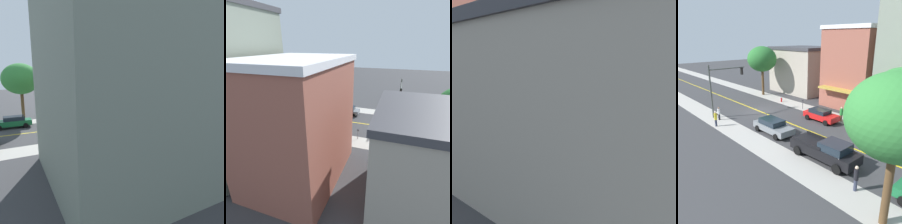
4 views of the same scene
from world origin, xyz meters
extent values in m
plane|color=#38383A|center=(0.00, 0.00, 0.00)|extent=(140.00, 140.00, 0.00)
cube|color=#ADA8A0|center=(-5.94, 0.00, 0.00)|extent=(2.78, 126.00, 0.01)
cube|color=#ADA8A0|center=(5.94, 0.00, 0.00)|extent=(2.78, 126.00, 0.01)
cube|color=yellow|center=(0.00, 0.00, 0.00)|extent=(0.20, 126.00, 0.00)
cube|color=#A39989|center=(-13.61, -5.04, 3.78)|extent=(8.52, 10.08, 7.55)
cube|color=#935142|center=(-13.61, 6.96, 5.35)|extent=(10.22, 7.34, 10.70)
cube|color=silver|center=(-13.61, 6.96, 10.95)|extent=(10.52, 7.64, 0.50)
cube|color=#B29338|center=(-7.84, 6.96, 3.02)|extent=(1.32, 5.58, 0.24)
cube|color=#B7BABF|center=(-7.70, 16.53, 2.88)|extent=(1.02, 7.46, 0.24)
cylinder|color=brown|center=(6.49, 21.41, 2.12)|extent=(0.44, 0.44, 4.24)
ellipsoid|color=#337F38|center=(6.49, 21.41, 6.13)|extent=(5.04, 5.04, 4.29)
cylinder|color=brown|center=(-5.56, 16.24, 1.61)|extent=(0.42, 0.42, 3.22)
ellipsoid|color=#337F38|center=(-5.56, 16.24, 4.97)|extent=(4.69, 4.69, 3.99)
cylinder|color=red|center=(-5.39, -1.73, 0.32)|extent=(0.24, 0.24, 0.63)
sphere|color=#B2B2B7|center=(-5.39, -1.73, 0.70)|extent=(0.22, 0.22, 0.22)
cylinder|color=#B2B2B7|center=(-5.56, -1.73, 0.35)|extent=(0.10, 0.10, 0.10)
cylinder|color=#B2B2B7|center=(-5.22, -1.73, 0.35)|extent=(0.10, 0.10, 0.10)
cylinder|color=#4C4C51|center=(-5.08, 3.33, 0.58)|extent=(0.07, 0.07, 1.16)
cube|color=#2D2D33|center=(-5.08, 3.33, 1.29)|extent=(0.12, 0.18, 0.26)
cylinder|color=#474C47|center=(5.84, -1.52, 3.26)|extent=(0.20, 0.20, 6.52)
cylinder|color=#474C47|center=(3.45, -1.52, 5.94)|extent=(4.78, 0.14, 0.14)
cube|color=black|center=(1.46, -1.52, 5.44)|extent=(0.26, 0.32, 0.90)
sphere|color=red|center=(1.46, -1.52, 5.74)|extent=(0.20, 0.20, 0.20)
sphere|color=yellow|center=(1.46, -1.52, 5.44)|extent=(0.20, 0.20, 0.20)
sphere|color=green|center=(1.46, -1.52, 5.14)|extent=(0.20, 0.20, 0.20)
cylinder|color=#38383D|center=(-5.49, 17.85, 3.47)|extent=(0.16, 0.16, 6.94)
ellipsoid|color=silver|center=(-5.49, 17.85, 7.09)|extent=(0.70, 0.36, 0.24)
cube|color=red|center=(-3.39, 8.25, 0.64)|extent=(1.88, 4.35, 0.64)
cube|color=#19232D|center=(-3.39, 8.03, 1.19)|extent=(1.63, 2.36, 0.45)
cylinder|color=black|center=(-4.32, 9.65, 0.32)|extent=(0.23, 0.64, 0.64)
cylinder|color=black|center=(-2.52, 9.68, 0.32)|extent=(0.23, 0.64, 0.64)
cylinder|color=black|center=(-4.27, 6.81, 0.32)|extent=(0.23, 0.64, 0.64)
cylinder|color=black|center=(-2.46, 6.84, 0.32)|extent=(0.23, 0.64, 0.64)
cube|color=black|center=(-3.44, 26.59, 0.67)|extent=(1.94, 4.48, 0.70)
cube|color=#19232D|center=(-3.43, 26.37, 1.24)|extent=(1.64, 2.44, 0.44)
cylinder|color=black|center=(-4.38, 28.00, 0.32)|extent=(0.25, 0.65, 0.64)
cylinder|color=black|center=(-2.64, 28.08, 0.32)|extent=(0.25, 0.65, 0.64)
cylinder|color=black|center=(-4.24, 25.10, 0.32)|extent=(0.25, 0.65, 0.64)
cylinder|color=black|center=(-2.51, 25.18, 0.32)|extent=(0.25, 0.65, 0.64)
cube|color=#196638|center=(3.43, 23.01, 0.65)|extent=(1.77, 4.62, 0.65)
cube|color=#19232D|center=(3.44, 22.78, 1.23)|extent=(1.54, 2.50, 0.51)
cylinder|color=black|center=(2.56, 24.52, 0.32)|extent=(0.23, 0.64, 0.64)
cylinder|color=black|center=(4.27, 24.54, 0.32)|extent=(0.23, 0.64, 0.64)
cylinder|color=black|center=(2.59, 21.48, 0.32)|extent=(0.23, 0.64, 0.64)
cylinder|color=black|center=(4.31, 21.50, 0.32)|extent=(0.23, 0.64, 0.64)
cube|color=#B7BABF|center=(-3.23, 15.44, 0.64)|extent=(1.85, 4.67, 0.65)
cube|color=#19232D|center=(-3.24, 15.21, 1.22)|extent=(1.60, 2.53, 0.50)
cylinder|color=black|center=(-4.08, 16.98, 0.32)|extent=(0.23, 0.64, 0.64)
cylinder|color=black|center=(-2.32, 16.95, 0.32)|extent=(0.23, 0.64, 0.64)
cylinder|color=black|center=(-4.14, 13.92, 0.32)|extent=(0.23, 0.64, 0.64)
cylinder|color=black|center=(-2.38, 13.89, 0.32)|extent=(0.23, 0.64, 0.64)
cube|color=slate|center=(3.24, 7.46, 0.64)|extent=(1.93, 4.78, 0.64)
cube|color=#19232D|center=(3.24, 7.22, 1.23)|extent=(1.69, 2.59, 0.54)
cylinder|color=black|center=(2.28, 9.02, 0.32)|extent=(0.23, 0.64, 0.64)
cylinder|color=black|center=(4.18, 9.04, 0.32)|extent=(0.23, 0.64, 0.64)
cylinder|color=black|center=(2.31, 5.88, 0.32)|extent=(0.23, 0.64, 0.64)
cylinder|color=black|center=(4.20, 5.89, 0.32)|extent=(0.23, 0.64, 0.64)
cube|color=black|center=(3.55, 14.66, 0.81)|extent=(2.13, 6.06, 0.83)
cube|color=#19232D|center=(3.53, 15.74, 1.54)|extent=(1.89, 2.20, 0.63)
cube|color=black|center=(2.65, 13.44, 1.35)|extent=(0.16, 3.13, 0.24)
cube|color=black|center=(4.49, 13.48, 1.35)|extent=(0.16, 3.13, 0.24)
cylinder|color=black|center=(2.50, 16.69, 0.40)|extent=(0.30, 0.81, 0.80)
cylinder|color=black|center=(4.51, 16.73, 0.40)|extent=(0.30, 0.81, 0.80)
cylinder|color=black|center=(2.59, 12.59, 0.40)|extent=(0.30, 0.81, 0.80)
cylinder|color=black|center=(4.59, 12.63, 0.40)|extent=(0.30, 0.81, 0.80)
cylinder|color=#33384C|center=(5.17, 18.77, 0.42)|extent=(0.24, 0.24, 0.83)
cylinder|color=black|center=(5.17, 18.77, 1.21)|extent=(0.32, 0.32, 0.76)
sphere|color=beige|center=(5.17, 18.77, 1.71)|extent=(0.24, 0.24, 0.24)
cylinder|color=brown|center=(-5.07, 9.93, 0.41)|extent=(0.30, 0.30, 0.82)
cylinder|color=#288C38|center=(-5.07, 9.93, 1.19)|extent=(0.40, 0.40, 0.74)
sphere|color=beige|center=(-5.07, 9.93, 1.68)|extent=(0.23, 0.23, 0.23)
cylinder|color=black|center=(5.66, -0.23, 0.36)|extent=(0.23, 0.23, 0.73)
cylinder|color=silver|center=(5.66, -0.23, 1.06)|extent=(0.31, 0.31, 0.66)
sphere|color=#936B4C|center=(5.66, -0.23, 1.49)|extent=(0.21, 0.21, 0.21)
cylinder|color=#33384C|center=(6.91, 1.58, 0.40)|extent=(0.24, 0.24, 0.80)
cylinder|color=yellow|center=(6.91, 1.58, 1.17)|extent=(0.32, 0.32, 0.73)
sphere|color=beige|center=(6.91, 1.58, 1.65)|extent=(0.23, 0.23, 0.23)
ellipsoid|color=#4C3828|center=(5.44, -1.33, 0.38)|extent=(0.67, 0.46, 0.27)
sphere|color=#4C3828|center=(5.76, -1.44, 0.46)|extent=(0.22, 0.22, 0.22)
cylinder|color=#4C3828|center=(5.65, -1.40, 0.12)|extent=(0.10, 0.10, 0.25)
cylinder|color=#4C3828|center=(5.24, -1.26, 0.12)|extent=(0.10, 0.10, 0.25)
camera|label=1|loc=(-25.38, 23.42, 7.06)|focal=33.18mm
camera|label=2|loc=(-26.33, -1.15, 12.22)|focal=28.78mm
camera|label=3|loc=(-22.87, -11.17, 5.96)|focal=40.13mm
camera|label=4|loc=(17.10, 25.82, 9.67)|focal=37.64mm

